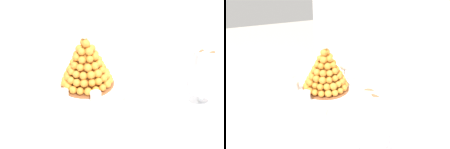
% 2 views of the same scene
% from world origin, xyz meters
% --- Properties ---
extents(buffet_table, '(1.60, 0.78, 0.76)m').
position_xyz_m(buffet_table, '(0.00, 0.00, 0.67)').
color(buffet_table, brown).
rests_on(buffet_table, ground_plane).
extents(serving_tray, '(0.63, 0.37, 0.02)m').
position_xyz_m(serving_tray, '(-0.16, 0.05, 0.77)').
color(serving_tray, white).
rests_on(serving_tray, buffet_table).
extents(croquembouche, '(0.27, 0.27, 0.28)m').
position_xyz_m(croquembouche, '(-0.15, 0.08, 0.88)').
color(croquembouche, brown).
rests_on(croquembouche, serving_tray).
extents(dessert_cup_left, '(0.06, 0.06, 0.06)m').
position_xyz_m(dessert_cup_left, '(-0.40, -0.06, 0.80)').
color(dessert_cup_left, silver).
rests_on(dessert_cup_left, serving_tray).
extents(dessert_cup_mid_left, '(0.05, 0.05, 0.06)m').
position_xyz_m(dessert_cup_mid_left, '(-0.23, -0.08, 0.80)').
color(dessert_cup_mid_left, silver).
rests_on(dessert_cup_mid_left, serving_tray).
extents(dessert_cup_centre, '(0.05, 0.05, 0.05)m').
position_xyz_m(dessert_cup_centre, '(-0.08, -0.07, 0.80)').
color(dessert_cup_centre, silver).
rests_on(dessert_cup_centre, serving_tray).
extents(dessert_cup_mid_right, '(0.05, 0.05, 0.06)m').
position_xyz_m(dessert_cup_mid_right, '(0.07, -0.06, 0.80)').
color(dessert_cup_mid_right, silver).
rests_on(dessert_cup_mid_right, serving_tray).
extents(macaron_goblet, '(0.13, 0.13, 0.26)m').
position_xyz_m(macaron_goblet, '(0.39, -0.00, 0.92)').
color(macaron_goblet, white).
rests_on(macaron_goblet, buffet_table).
extents(wine_glass, '(0.07, 0.07, 0.15)m').
position_xyz_m(wine_glass, '(-0.18, 0.22, 0.87)').
color(wine_glass, silver).
rests_on(wine_glass, buffet_table).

